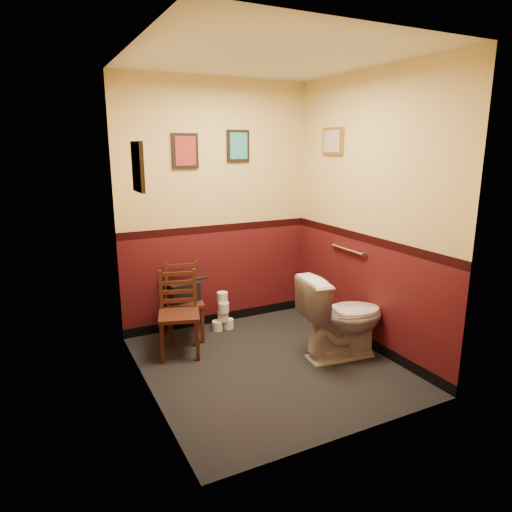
# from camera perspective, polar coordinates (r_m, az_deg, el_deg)

# --- Properties ---
(floor) EXTENTS (2.20, 2.40, 0.00)m
(floor) POSITION_cam_1_polar(r_m,az_deg,el_deg) (4.41, 1.50, -13.44)
(floor) COLOR black
(floor) RESTS_ON ground
(ceiling) EXTENTS (2.20, 2.40, 0.00)m
(ceiling) POSITION_cam_1_polar(r_m,az_deg,el_deg) (3.98, 1.77, 23.68)
(ceiling) COLOR silver
(ceiling) RESTS_ON ground
(wall_back) EXTENTS (2.20, 0.00, 2.70)m
(wall_back) POSITION_cam_1_polar(r_m,az_deg,el_deg) (5.05, -4.88, 6.16)
(wall_back) COLOR #481014
(wall_back) RESTS_ON ground
(wall_front) EXTENTS (2.20, 0.00, 2.70)m
(wall_front) POSITION_cam_1_polar(r_m,az_deg,el_deg) (2.99, 12.57, 0.61)
(wall_front) COLOR #481014
(wall_front) RESTS_ON ground
(wall_left) EXTENTS (0.00, 2.40, 2.70)m
(wall_left) POSITION_cam_1_polar(r_m,az_deg,el_deg) (3.59, -14.03, 2.70)
(wall_left) COLOR #481014
(wall_left) RESTS_ON ground
(wall_right) EXTENTS (0.00, 2.40, 2.70)m
(wall_right) POSITION_cam_1_polar(r_m,az_deg,el_deg) (4.59, 13.84, 5.05)
(wall_right) COLOR #481014
(wall_right) RESTS_ON ground
(grab_bar) EXTENTS (0.05, 0.56, 0.06)m
(grab_bar) POSITION_cam_1_polar(r_m,az_deg,el_deg) (4.84, 11.39, 0.78)
(grab_bar) COLOR silver
(grab_bar) RESTS_ON wall_right
(framed_print_back_a) EXTENTS (0.28, 0.04, 0.36)m
(framed_print_back_a) POSITION_cam_1_polar(r_m,az_deg,el_deg) (4.87, -8.85, 12.85)
(framed_print_back_a) COLOR black
(framed_print_back_a) RESTS_ON wall_back
(framed_print_back_b) EXTENTS (0.26, 0.04, 0.34)m
(framed_print_back_b) POSITION_cam_1_polar(r_m,az_deg,el_deg) (5.09, -2.25, 13.59)
(framed_print_back_b) COLOR black
(framed_print_back_b) RESTS_ON wall_back
(framed_print_left) EXTENTS (0.04, 0.30, 0.38)m
(framed_print_left) POSITION_cam_1_polar(r_m,az_deg,el_deg) (3.64, -14.53, 10.75)
(framed_print_left) COLOR black
(framed_print_left) RESTS_ON wall_left
(framed_print_right) EXTENTS (0.04, 0.34, 0.28)m
(framed_print_right) POSITION_cam_1_polar(r_m,az_deg,el_deg) (5.00, 9.57, 13.99)
(framed_print_right) COLOR olive
(framed_print_right) RESTS_ON wall_right
(toilet) EXTENTS (0.88, 0.56, 0.81)m
(toilet) POSITION_cam_1_polar(r_m,az_deg,el_deg) (4.48, 10.71, -7.52)
(toilet) COLOR white
(toilet) RESTS_ON floor
(toilet_brush) EXTENTS (0.12, 0.12, 0.41)m
(toilet_brush) POSITION_cam_1_polar(r_m,az_deg,el_deg) (4.75, 13.29, -10.86)
(toilet_brush) COLOR silver
(toilet_brush) RESTS_ON floor
(chair_left) EXTENTS (0.48, 0.48, 0.82)m
(chair_left) POSITION_cam_1_polar(r_m,az_deg,el_deg) (4.54, -9.62, -7.11)
(chair_left) COLOR #5B2A1B
(chair_left) RESTS_ON floor
(chair_right) EXTENTS (0.44, 0.44, 0.81)m
(chair_right) POSITION_cam_1_polar(r_m,az_deg,el_deg) (4.89, -8.99, -5.63)
(chair_right) COLOR #5B2A1B
(chair_right) RESTS_ON floor
(handbag) EXTENTS (0.33, 0.19, 0.23)m
(handbag) POSITION_cam_1_polar(r_m,az_deg,el_deg) (4.82, -9.00, -4.44)
(handbag) COLOR black
(handbag) RESTS_ON chair_right
(tp_stack) EXTENTS (0.25, 0.15, 0.44)m
(tp_stack) POSITION_cam_1_polar(r_m,az_deg,el_deg) (5.11, -4.15, -7.24)
(tp_stack) COLOR silver
(tp_stack) RESTS_ON floor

